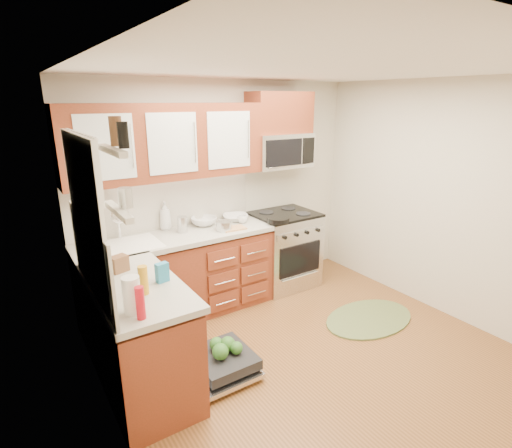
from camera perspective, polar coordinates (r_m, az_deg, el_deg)
floor at (r=3.92m, az=8.75°, el=-18.45°), size 3.50×3.50×0.00m
ceiling at (r=3.20m, az=10.93°, el=21.00°), size 3.50×3.50×0.00m
wall_back at (r=4.73m, az=-4.75°, el=4.71°), size 3.50×0.04×2.50m
wall_left at (r=2.57m, az=-20.62°, el=-7.43°), size 0.04×3.50×2.50m
wall_right at (r=4.69m, az=25.72°, el=2.91°), size 0.04×3.50×2.50m
base_cabinet_back at (r=4.45m, az=-10.90°, el=-7.64°), size 2.05×0.60×0.85m
base_cabinet_left at (r=3.47m, az=-16.23°, el=-15.70°), size 0.60×1.25×0.85m
countertop_back at (r=4.26m, az=-11.21°, el=-1.89°), size 2.07×0.64×0.05m
countertop_left at (r=3.25m, az=-16.77°, el=-8.60°), size 0.64×1.27×0.05m
backsplash_back at (r=4.44m, az=-12.90°, el=2.96°), size 2.05×0.02×0.57m
backsplash_left at (r=3.07m, az=-22.53°, el=-4.44°), size 0.02×1.25×0.57m
upper_cabinets at (r=4.18m, az=-12.72°, el=11.37°), size 2.05×0.35×0.75m
cabinet_over_mw at (r=4.84m, az=3.37°, el=15.60°), size 0.76×0.35×0.47m
range at (r=5.05m, az=4.02°, el=-3.63°), size 0.76×0.64×0.95m
microwave at (r=4.85m, az=3.46°, el=10.44°), size 0.76×0.38×0.40m
sink at (r=4.13m, az=-17.78°, el=-4.54°), size 0.62×0.50×0.26m
dishwasher at (r=3.66m, az=-5.29°, el=-19.33°), size 0.70×0.60×0.20m
window at (r=2.95m, az=-23.19°, el=1.57°), size 0.03×1.05×1.05m
window_blind at (r=2.89m, az=-23.48°, el=7.96°), size 0.02×0.96×0.40m
shelf_upper at (r=2.04m, az=-19.89°, el=9.84°), size 0.04×0.40×0.03m
shelf_lower at (r=2.09m, az=-19.05°, el=1.69°), size 0.04×0.40×0.03m
rug at (r=4.61m, az=15.84°, el=-12.85°), size 1.25×1.04×0.02m
skillet at (r=4.55m, az=3.19°, el=0.62°), size 0.32×0.32×0.05m
stock_pot at (r=4.32m, az=-4.58°, el=-0.26°), size 0.19×0.19×0.11m
cutting_board at (r=4.37m, az=-3.24°, el=-0.63°), size 0.27×0.19×0.02m
canister at (r=4.31m, az=-10.47°, el=-0.07°), size 0.12×0.12×0.17m
paper_towel_roll at (r=2.79m, az=-17.34°, el=-9.66°), size 0.15×0.15×0.26m
mustard_bottle at (r=3.02m, az=-15.80°, el=-7.73°), size 0.09×0.09×0.22m
red_bottle at (r=2.70m, az=-16.20°, el=-10.78°), size 0.06×0.06×0.22m
wooden_box at (r=3.48m, az=-18.97°, el=-5.40°), size 0.16×0.13×0.14m
blue_carton at (r=3.19m, az=-13.27°, el=-6.75°), size 0.10×0.07×0.15m
bowl_a at (r=4.67m, az=-2.96°, el=0.92°), size 0.38×0.38×0.07m
bowl_b at (r=4.53m, az=-7.44°, el=0.39°), size 0.37×0.37×0.09m
cup at (r=4.57m, az=-1.98°, el=0.68°), size 0.14×0.14×0.09m
soap_bottle_a at (r=4.41m, az=-12.86°, el=1.16°), size 0.15×0.15×0.32m
soap_bottle_b at (r=3.64m, az=-22.06°, el=-4.33°), size 0.09×0.09×0.18m
soap_bottle_c at (r=3.44m, az=-21.30°, el=-5.58°), size 0.17×0.17×0.17m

